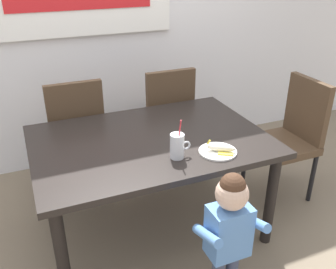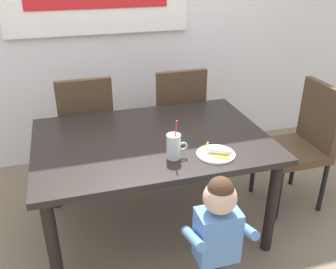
{
  "view_description": "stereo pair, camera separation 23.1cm",
  "coord_description": "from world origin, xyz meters",
  "px_view_note": "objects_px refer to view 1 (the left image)",
  "views": [
    {
      "loc": [
        -0.72,
        -2.01,
        1.8
      ],
      "look_at": [
        0.08,
        -0.1,
        0.78
      ],
      "focal_mm": 39.57,
      "sensor_mm": 36.0,
      "label": 1
    },
    {
      "loc": [
        -0.51,
        -2.09,
        1.8
      ],
      "look_at": [
        0.08,
        -0.1,
        0.78
      ],
      "focal_mm": 39.57,
      "sensor_mm": 36.0,
      "label": 2
    }
  ],
  "objects_px": {
    "dining_table": "(150,150)",
    "dining_chair_far": "(292,133)",
    "dining_chair_right": "(165,114)",
    "milk_cup": "(177,147)",
    "toddler_standing": "(229,225)",
    "peeled_banana": "(221,148)",
    "snack_plate": "(218,152)",
    "dining_chair_left": "(76,129)"
  },
  "relations": [
    {
      "from": "dining_table",
      "to": "dining_chair_far",
      "type": "bearing_deg",
      "value": -0.03
    },
    {
      "from": "toddler_standing",
      "to": "dining_chair_right",
      "type": "bearing_deg",
      "value": 80.41
    },
    {
      "from": "dining_table",
      "to": "peeled_banana",
      "type": "relative_size",
      "value": 8.99
    },
    {
      "from": "dining_chair_left",
      "to": "peeled_banana",
      "type": "relative_size",
      "value": 5.75
    },
    {
      "from": "milk_cup",
      "to": "peeled_banana",
      "type": "xyz_separation_m",
      "value": [
        0.26,
        -0.05,
        -0.04
      ]
    },
    {
      "from": "dining_chair_left",
      "to": "milk_cup",
      "type": "xyz_separation_m",
      "value": [
        0.43,
        -1.01,
        0.25
      ]
    },
    {
      "from": "dining_chair_far",
      "to": "toddler_standing",
      "type": "bearing_deg",
      "value": -53.79
    },
    {
      "from": "peeled_banana",
      "to": "dining_chair_right",
      "type": "bearing_deg",
      "value": 85.68
    },
    {
      "from": "dining_chair_far",
      "to": "milk_cup",
      "type": "xyz_separation_m",
      "value": [
        -1.11,
        -0.29,
        0.25
      ]
    },
    {
      "from": "dining_chair_right",
      "to": "milk_cup",
      "type": "bearing_deg",
      "value": 71.24
    },
    {
      "from": "snack_plate",
      "to": "peeled_banana",
      "type": "xyz_separation_m",
      "value": [
        0.02,
        -0.01,
        0.03
      ]
    },
    {
      "from": "snack_plate",
      "to": "dining_chair_far",
      "type": "bearing_deg",
      "value": 21.15
    },
    {
      "from": "dining_chair_left",
      "to": "dining_chair_far",
      "type": "distance_m",
      "value": 1.7
    },
    {
      "from": "dining_chair_far",
      "to": "toddler_standing",
      "type": "relative_size",
      "value": 1.15
    },
    {
      "from": "toddler_standing",
      "to": "milk_cup",
      "type": "bearing_deg",
      "value": 102.36
    },
    {
      "from": "dining_chair_far",
      "to": "snack_plate",
      "type": "distance_m",
      "value": 0.94
    },
    {
      "from": "dining_chair_right",
      "to": "milk_cup",
      "type": "relative_size",
      "value": 3.83
    },
    {
      "from": "dining_table",
      "to": "toddler_standing",
      "type": "xyz_separation_m",
      "value": [
        0.16,
        -0.74,
        -0.11
      ]
    },
    {
      "from": "dining_table",
      "to": "dining_chair_far",
      "type": "relative_size",
      "value": 1.56
    },
    {
      "from": "dining_table",
      "to": "toddler_standing",
      "type": "relative_size",
      "value": 1.79
    },
    {
      "from": "dining_chair_left",
      "to": "snack_plate",
      "type": "bearing_deg",
      "value": 122.7
    },
    {
      "from": "dining_chair_right",
      "to": "toddler_standing",
      "type": "xyz_separation_m",
      "value": [
        -0.25,
        -1.47,
        -0.02
      ]
    },
    {
      "from": "dining_table",
      "to": "dining_chair_far",
      "type": "distance_m",
      "value": 1.17
    },
    {
      "from": "dining_chair_right",
      "to": "dining_chair_far",
      "type": "bearing_deg",
      "value": 136.51
    },
    {
      "from": "dining_table",
      "to": "dining_chair_right",
      "type": "xyz_separation_m",
      "value": [
        0.41,
        0.72,
        -0.1
      ]
    },
    {
      "from": "milk_cup",
      "to": "dining_chair_far",
      "type": "bearing_deg",
      "value": 14.78
    },
    {
      "from": "dining_chair_right",
      "to": "toddler_standing",
      "type": "bearing_deg",
      "value": 80.41
    },
    {
      "from": "toddler_standing",
      "to": "dining_table",
      "type": "bearing_deg",
      "value": 102.06
    },
    {
      "from": "toddler_standing",
      "to": "dining_chair_left",
      "type": "bearing_deg",
      "value": 109.8
    },
    {
      "from": "dining_chair_left",
      "to": "dining_chair_right",
      "type": "distance_m",
      "value": 0.77
    },
    {
      "from": "milk_cup",
      "to": "toddler_standing",
      "type": "bearing_deg",
      "value": -77.64
    },
    {
      "from": "dining_chair_far",
      "to": "toddler_standing",
      "type": "height_order",
      "value": "dining_chair_far"
    },
    {
      "from": "dining_table",
      "to": "dining_chair_right",
      "type": "distance_m",
      "value": 0.84
    },
    {
      "from": "dining_chair_far",
      "to": "peeled_banana",
      "type": "xyz_separation_m",
      "value": [
        -0.85,
        -0.35,
        0.21
      ]
    },
    {
      "from": "toddler_standing",
      "to": "peeled_banana",
      "type": "distance_m",
      "value": 0.48
    },
    {
      "from": "dining_chair_far",
      "to": "toddler_standing",
      "type": "distance_m",
      "value": 1.25
    },
    {
      "from": "dining_table",
      "to": "dining_chair_left",
      "type": "xyz_separation_m",
      "value": [
        -0.37,
        0.72,
        -0.1
      ]
    },
    {
      "from": "dining_chair_right",
      "to": "peeled_banana",
      "type": "bearing_deg",
      "value": 85.68
    },
    {
      "from": "milk_cup",
      "to": "snack_plate",
      "type": "distance_m",
      "value": 0.26
    },
    {
      "from": "dining_table",
      "to": "milk_cup",
      "type": "xyz_separation_m",
      "value": [
        0.06,
        -0.29,
        0.15
      ]
    },
    {
      "from": "dining_chair_right",
      "to": "peeled_banana",
      "type": "height_order",
      "value": "dining_chair_right"
    },
    {
      "from": "dining_chair_far",
      "to": "snack_plate",
      "type": "height_order",
      "value": "dining_chair_far"
    }
  ]
}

